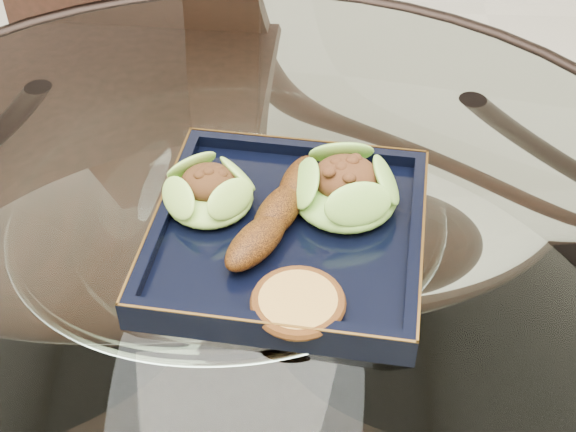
{
  "coord_description": "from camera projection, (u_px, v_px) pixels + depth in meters",
  "views": [
    {
      "loc": [
        0.09,
        -0.58,
        1.34
      ],
      "look_at": [
        0.06,
        0.0,
        0.8
      ],
      "focal_mm": 50.0,
      "sensor_mm": 36.0,
      "label": 1
    }
  ],
  "objects": [
    {
      "name": "roasted_plantain",
      "position": [
        279.0,
        211.0,
        0.8
      ],
      "size": [
        0.1,
        0.18,
        0.03
      ],
      "primitive_type": "ellipsoid",
      "rotation": [
        0.0,
        0.0,
        1.17
      ],
      "color": "#572B09",
      "rests_on": "navy_plate"
    },
    {
      "name": "lettuce_wrap_right",
      "position": [
        345.0,
        191.0,
        0.82
      ],
      "size": [
        0.13,
        0.13,
        0.04
      ],
      "primitive_type": "ellipsoid",
      "rotation": [
        0.0,
        0.0,
        -0.24
      ],
      "color": "#5CA22F",
      "rests_on": "navy_plate"
    },
    {
      "name": "navy_plate",
      "position": [
        288.0,
        238.0,
        0.81
      ],
      "size": [
        0.3,
        0.3,
        0.02
      ],
      "primitive_type": "cube",
      "rotation": [
        0.0,
        0.0,
        -0.11
      ],
      "color": "black",
      "rests_on": "dining_table"
    },
    {
      "name": "crumb_patty",
      "position": [
        298.0,
        304.0,
        0.73
      ],
      "size": [
        0.1,
        0.1,
        0.01
      ],
      "primitive_type": "cylinder",
      "rotation": [
        0.0,
        0.0,
        0.34
      ],
      "color": "gold",
      "rests_on": "navy_plate"
    },
    {
      "name": "lettuce_wrap_left",
      "position": [
        209.0,
        194.0,
        0.82
      ],
      "size": [
        0.11,
        0.11,
        0.03
      ],
      "primitive_type": "ellipsoid",
      "rotation": [
        0.0,
        0.0,
        0.29
      ],
      "color": "#649D2D",
      "rests_on": "navy_plate"
    },
    {
      "name": "dining_chair",
      "position": [
        128.0,
        144.0,
        1.29
      ],
      "size": [
        0.45,
        0.45,
        0.99
      ],
      "rotation": [
        0.0,
        0.0,
        -0.07
      ],
      "color": "#321810",
      "rests_on": "ground"
    },
    {
      "name": "dining_table",
      "position": [
        237.0,
        343.0,
        0.93
      ],
      "size": [
        1.13,
        1.13,
        0.77
      ],
      "color": "white",
      "rests_on": "ground"
    }
  ]
}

